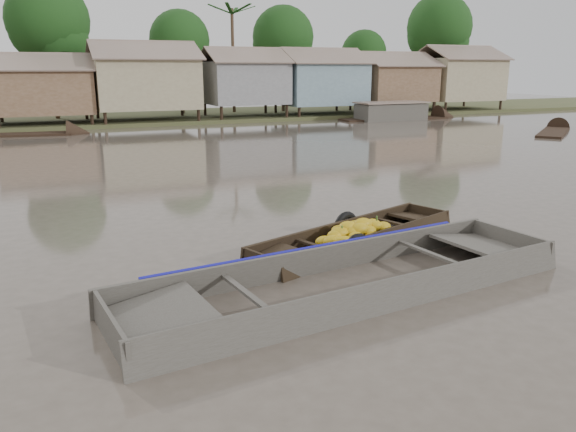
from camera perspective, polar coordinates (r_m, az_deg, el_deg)
name	(u,v)px	position (r m, az deg, el deg)	size (l,w,h in m)	color
ground	(288,262)	(10.89, 0.00, -4.71)	(120.00, 120.00, 0.00)	#534A3F
riverbank	(146,76)	(41.89, -14.19, 13.61)	(120.00, 12.47, 10.22)	#384723
banana_boat	(355,238)	(12.00, 6.77, -2.22)	(5.49, 2.98, 0.77)	black
viewer_boat	(349,286)	(9.59, 6.23, -7.13)	(8.22, 2.96, 0.65)	#423E38
distant_boats	(321,121)	(37.67, 3.37, 9.61)	(47.04, 15.14, 1.38)	black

